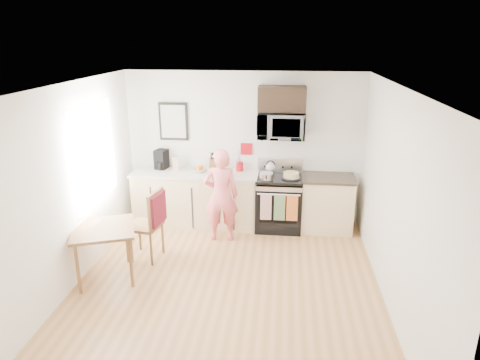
# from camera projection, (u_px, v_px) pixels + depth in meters

# --- Properties ---
(floor) EXTENTS (4.60, 4.60, 0.00)m
(floor) POSITION_uv_depth(u_px,v_px,m) (226.00, 289.00, 5.57)
(floor) COLOR olive
(floor) RESTS_ON ground
(back_wall) EXTENTS (4.00, 0.04, 2.60)m
(back_wall) POSITION_uv_depth(u_px,v_px,m) (244.00, 149.00, 7.32)
(back_wall) COLOR silver
(back_wall) RESTS_ON floor
(front_wall) EXTENTS (4.00, 0.04, 2.60)m
(front_wall) POSITION_uv_depth(u_px,v_px,m) (180.00, 313.00, 2.99)
(front_wall) COLOR silver
(front_wall) RESTS_ON floor
(left_wall) EXTENTS (0.04, 4.60, 2.60)m
(left_wall) POSITION_uv_depth(u_px,v_px,m) (67.00, 190.00, 5.36)
(left_wall) COLOR silver
(left_wall) RESTS_ON floor
(right_wall) EXTENTS (0.04, 4.60, 2.60)m
(right_wall) POSITION_uv_depth(u_px,v_px,m) (396.00, 203.00, 4.96)
(right_wall) COLOR silver
(right_wall) RESTS_ON floor
(ceiling) EXTENTS (4.00, 4.60, 0.04)m
(ceiling) POSITION_uv_depth(u_px,v_px,m) (224.00, 87.00, 4.74)
(ceiling) COLOR white
(ceiling) RESTS_ON back_wall
(window) EXTENTS (0.06, 1.40, 1.50)m
(window) POSITION_uv_depth(u_px,v_px,m) (95.00, 154.00, 6.02)
(window) COLOR silver
(window) RESTS_ON left_wall
(cabinet_left) EXTENTS (2.10, 0.60, 0.90)m
(cabinet_left) POSITION_uv_depth(u_px,v_px,m) (196.00, 199.00, 7.39)
(cabinet_left) COLOR #D7B98A
(cabinet_left) RESTS_ON floor
(countertop_left) EXTENTS (2.14, 0.64, 0.04)m
(countertop_left) POSITION_uv_depth(u_px,v_px,m) (195.00, 174.00, 7.24)
(countertop_left) COLOR silver
(countertop_left) RESTS_ON cabinet_left
(cabinet_right) EXTENTS (0.84, 0.60, 0.90)m
(cabinet_right) POSITION_uv_depth(u_px,v_px,m) (326.00, 204.00, 7.17)
(cabinet_right) COLOR #D7B98A
(cabinet_right) RESTS_ON floor
(countertop_right) EXTENTS (0.88, 0.64, 0.04)m
(countertop_right) POSITION_uv_depth(u_px,v_px,m) (328.00, 178.00, 7.02)
(countertop_right) COLOR black
(countertop_right) RESTS_ON cabinet_right
(range) EXTENTS (0.76, 0.70, 1.16)m
(range) POSITION_uv_depth(u_px,v_px,m) (279.00, 204.00, 7.23)
(range) COLOR black
(range) RESTS_ON floor
(microwave) EXTENTS (0.76, 0.51, 0.42)m
(microwave) POSITION_uv_depth(u_px,v_px,m) (281.00, 125.00, 6.90)
(microwave) COLOR silver
(microwave) RESTS_ON back_wall
(upper_cabinet) EXTENTS (0.76, 0.35, 0.40)m
(upper_cabinet) POSITION_uv_depth(u_px,v_px,m) (282.00, 99.00, 6.81)
(upper_cabinet) COLOR black
(upper_cabinet) RESTS_ON back_wall
(wall_art) EXTENTS (0.50, 0.04, 0.65)m
(wall_art) POSITION_uv_depth(u_px,v_px,m) (174.00, 121.00, 7.27)
(wall_art) COLOR black
(wall_art) RESTS_ON back_wall
(wall_trivet) EXTENTS (0.20, 0.02, 0.20)m
(wall_trivet) POSITION_uv_depth(u_px,v_px,m) (246.00, 149.00, 7.30)
(wall_trivet) COLOR #B40F17
(wall_trivet) RESTS_ON back_wall
(person) EXTENTS (0.59, 0.43, 1.50)m
(person) POSITION_uv_depth(u_px,v_px,m) (221.00, 195.00, 6.72)
(person) COLOR #DF3D45
(person) RESTS_ON floor
(dining_table) EXTENTS (0.88, 0.88, 0.74)m
(dining_table) POSITION_uv_depth(u_px,v_px,m) (104.00, 234.00, 5.65)
(dining_table) COLOR brown
(dining_table) RESTS_ON floor
(chair) EXTENTS (0.56, 0.52, 1.07)m
(chair) POSITION_uv_depth(u_px,v_px,m) (153.00, 216.00, 6.12)
(chair) COLOR brown
(chair) RESTS_ON floor
(knife_block) EXTENTS (0.14, 0.16, 0.22)m
(knife_block) POSITION_uv_depth(u_px,v_px,m) (212.00, 165.00, 7.29)
(knife_block) COLOR brown
(knife_block) RESTS_ON countertop_left
(utensil_crock) EXTENTS (0.12, 0.12, 0.37)m
(utensil_crock) POSITION_uv_depth(u_px,v_px,m) (240.00, 162.00, 7.28)
(utensil_crock) COLOR #B40F17
(utensil_crock) RESTS_ON countertop_left
(fruit_bowl) EXTENTS (0.24, 0.24, 0.11)m
(fruit_bowl) POSITION_uv_depth(u_px,v_px,m) (199.00, 169.00, 7.26)
(fruit_bowl) COLOR silver
(fruit_bowl) RESTS_ON countertop_left
(milk_carton) EXTENTS (0.11, 0.11, 0.24)m
(milk_carton) POSITION_uv_depth(u_px,v_px,m) (176.00, 163.00, 7.31)
(milk_carton) COLOR tan
(milk_carton) RESTS_ON countertop_left
(coffee_maker) EXTENTS (0.23, 0.30, 0.33)m
(coffee_maker) POSITION_uv_depth(u_px,v_px,m) (161.00, 160.00, 7.40)
(coffee_maker) COLOR black
(coffee_maker) RESTS_ON countertop_left
(bread_bag) EXTENTS (0.33, 0.24, 0.11)m
(bread_bag) POSITION_uv_depth(u_px,v_px,m) (218.00, 173.00, 7.03)
(bread_bag) COLOR #D5B970
(bread_bag) RESTS_ON countertop_left
(cake) EXTENTS (0.31, 0.31, 0.10)m
(cake) POSITION_uv_depth(u_px,v_px,m) (291.00, 175.00, 6.97)
(cake) COLOR black
(cake) RESTS_ON range
(kettle) EXTENTS (0.17, 0.17, 0.21)m
(kettle) POSITION_uv_depth(u_px,v_px,m) (271.00, 167.00, 7.27)
(kettle) COLOR silver
(kettle) RESTS_ON range
(pot) EXTENTS (0.22, 0.38, 0.11)m
(pot) POSITION_uv_depth(u_px,v_px,m) (266.00, 176.00, 6.91)
(pot) COLOR silver
(pot) RESTS_ON range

